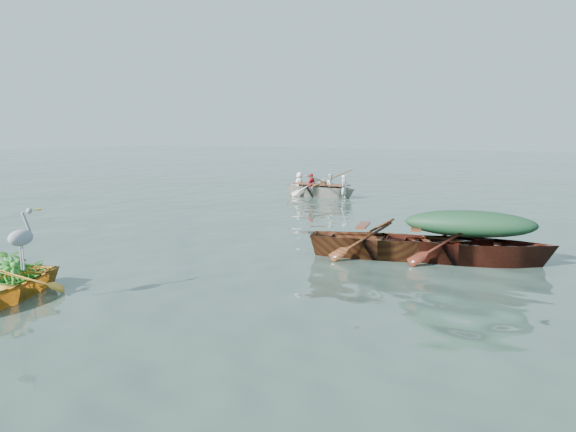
# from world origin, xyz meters

# --- Properties ---
(ground) EXTENTS (140.00, 140.00, 0.00)m
(ground) POSITION_xyz_m (0.00, 0.00, 0.00)
(ground) COLOR #33483E
(ground) RESTS_ON ground
(green_tarp_boat) EXTENTS (4.75, 2.63, 1.07)m
(green_tarp_boat) POSITION_xyz_m (4.36, 3.27, 0.00)
(green_tarp_boat) COLOR #4E1912
(green_tarp_boat) RESTS_ON ground
(open_wooden_boat) EXTENTS (4.69, 2.66, 1.05)m
(open_wooden_boat) POSITION_xyz_m (2.87, 2.83, 0.00)
(open_wooden_boat) COLOR #583216
(open_wooden_boat) RESTS_ON ground
(rowed_boat) EXTENTS (4.16, 1.25, 0.98)m
(rowed_boat) POSITION_xyz_m (-3.65, 11.43, 0.00)
(rowed_boat) COLOR beige
(rowed_boat) RESTS_ON ground
(green_tarp_cover) EXTENTS (2.61, 1.45, 0.52)m
(green_tarp_cover) POSITION_xyz_m (4.36, 3.27, 0.79)
(green_tarp_cover) COLOR #193E24
(green_tarp_cover) RESTS_ON green_tarp_boat
(thwart_benches) EXTENTS (2.39, 1.46, 0.04)m
(thwart_benches) POSITION_xyz_m (2.87, 2.83, 0.55)
(thwart_benches) COLOR #532313
(thwart_benches) RESTS_ON open_wooden_boat
(heron) EXTENTS (0.40, 0.47, 0.92)m
(heron) POSITION_xyz_m (-0.38, -3.12, 0.88)
(heron) COLOR #999CA1
(heron) RESTS_ON yellow_dinghy
(dinghy_weeds) EXTENTS (0.96, 1.08, 0.60)m
(dinghy_weeds) POSITION_xyz_m (-1.04, -2.82, 0.72)
(dinghy_weeds) COLOR #28671B
(dinghy_weeds) RESTS_ON yellow_dinghy
(rowers) EXTENTS (2.91, 1.13, 0.76)m
(rowers) POSITION_xyz_m (-3.65, 11.43, 0.87)
(rowers) COLOR silver
(rowers) RESTS_ON rowed_boat
(oars) EXTENTS (0.60, 2.60, 0.06)m
(oars) POSITION_xyz_m (-3.65, 11.43, 0.52)
(oars) COLOR olive
(oars) RESTS_ON rowed_boat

